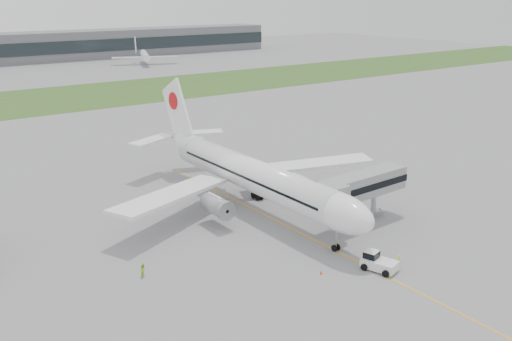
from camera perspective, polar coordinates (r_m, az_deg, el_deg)
ground at (r=86.82m, az=1.13°, el=-4.59°), size 600.00×600.00×0.00m
apron_markings at (r=83.19m, az=3.21°, el=-5.62°), size 70.00×70.00×0.04m
grass_strip at (r=193.29m, az=-20.92°, el=6.56°), size 600.00×50.00×0.02m
airliner at (r=88.61m, az=-0.74°, el=-0.24°), size 48.13×53.95×17.88m
pushback_tug at (r=72.13m, az=12.04°, el=-8.90°), size 3.83×4.74×2.16m
jet_bridge at (r=83.24m, az=10.23°, el=-1.65°), size 16.71×5.38×7.73m
safety_cone_left at (r=70.13m, az=6.53°, el=-10.10°), size 0.35×0.35×0.48m
safety_cone_right at (r=74.75m, az=12.40°, el=-8.59°), size 0.35×0.35×0.48m
ground_crew_near at (r=73.19m, az=14.08°, el=-8.79°), size 0.63×0.44×1.67m
ground_crew_far at (r=70.22m, az=-11.18°, el=-9.74°), size 1.05×1.02×1.70m
distant_aircraft_right at (r=279.68m, az=-10.99°, el=10.38°), size 38.58×36.54×11.77m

